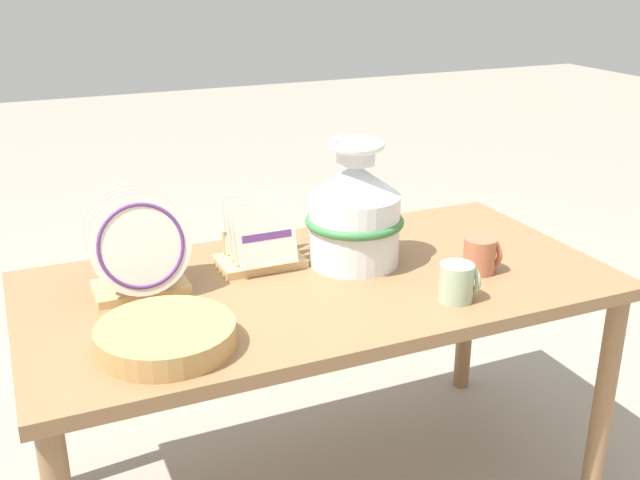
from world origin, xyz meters
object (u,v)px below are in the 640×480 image
object	(u,v)px
dish_rack_round_plates	(138,250)
mug_terracotta_glaze	(481,255)
ceramic_vase	(355,211)
wicker_charger_stack	(166,336)
mug_sage_glaze	(458,282)
dish_rack_square_plates	(259,245)

from	to	relation	value
dish_rack_round_plates	mug_terracotta_glaze	xyz separation A→B (m)	(0.85, -0.23, -0.07)
ceramic_vase	wicker_charger_stack	distance (m)	0.65
mug_sage_glaze	ceramic_vase	bearing A→B (deg)	111.76
dish_rack_square_plates	mug_sage_glaze	xyz separation A→B (m)	(0.37, -0.40, -0.01)
ceramic_vase	wicker_charger_stack	bearing A→B (deg)	-155.31
mug_terracotta_glaze	wicker_charger_stack	bearing A→B (deg)	-175.13
dish_rack_round_plates	mug_sage_glaze	world-z (taller)	dish_rack_round_plates
ceramic_vase	wicker_charger_stack	world-z (taller)	ceramic_vase
dish_rack_square_plates	mug_terracotta_glaze	size ratio (longest dim) A/B	2.42
dish_rack_round_plates	wicker_charger_stack	size ratio (longest dim) A/B	0.87
ceramic_vase	dish_rack_square_plates	bearing A→B (deg)	160.22
ceramic_vase	dish_rack_round_plates	world-z (taller)	ceramic_vase
mug_terracotta_glaze	mug_sage_glaze	bearing A→B (deg)	-141.28
wicker_charger_stack	mug_terracotta_glaze	bearing A→B (deg)	4.87
dish_rack_round_plates	mug_sage_glaze	bearing A→B (deg)	-26.69
wicker_charger_stack	mug_terracotta_glaze	world-z (taller)	mug_terracotta_glaze
dish_rack_round_plates	mug_terracotta_glaze	world-z (taller)	dish_rack_round_plates
dish_rack_square_plates	wicker_charger_stack	distance (m)	0.49
wicker_charger_stack	mug_sage_glaze	size ratio (longest dim) A/B	3.18
wicker_charger_stack	mug_sage_glaze	bearing A→B (deg)	-4.02
ceramic_vase	mug_sage_glaze	distance (m)	0.35
dish_rack_round_plates	mug_terracotta_glaze	distance (m)	0.89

